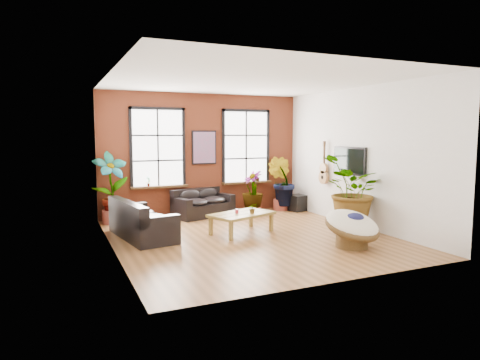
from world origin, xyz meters
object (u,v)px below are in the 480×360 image
object	(u,v)px
sofa_back	(202,204)
papasan_chair	(352,227)
coffee_table	(242,215)
sofa_left	(140,221)

from	to	relation	value
sofa_back	papasan_chair	size ratio (longest dim) A/B	1.39
sofa_back	coffee_table	bearing A→B (deg)	-103.61
coffee_table	sofa_left	bearing A→B (deg)	146.70
sofa_left	coffee_table	distance (m)	2.34
sofa_left	coffee_table	size ratio (longest dim) A/B	1.33
sofa_left	papasan_chair	distance (m)	4.65
sofa_left	coffee_table	xyz separation A→B (m)	(2.28, -0.53, 0.04)
sofa_back	sofa_left	distance (m)	2.82
sofa_left	papasan_chair	size ratio (longest dim) A/B	1.68
sofa_left	papasan_chair	world-z (taller)	sofa_left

